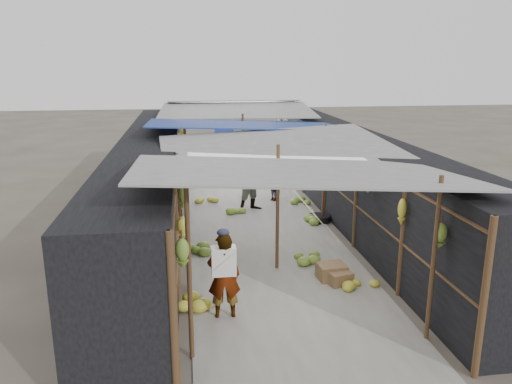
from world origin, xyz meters
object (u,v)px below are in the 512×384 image
crate_near (332,272)px  vendor_seated (273,186)px  vendor_elderly (224,276)px  black_basin (319,218)px  shopper_blue (254,180)px

crate_near → vendor_seated: size_ratio=0.56×
crate_near → vendor_elderly: size_ratio=0.36×
crate_near → vendor_seated: bearing=86.6°
vendor_seated → black_basin: bearing=-12.6°
black_basin → vendor_elderly: bearing=-121.4°
shopper_blue → vendor_elderly: bearing=-130.2°
crate_near → vendor_seated: vendor_seated is taller
black_basin → vendor_seated: bearing=112.3°
crate_near → vendor_seated: (-0.15, 5.79, 0.32)m
shopper_blue → crate_near: bearing=-107.7°
black_basin → vendor_elderly: (-2.94, -4.81, 0.66)m
black_basin → vendor_elderly: vendor_elderly is taller
black_basin → vendor_seated: (-0.89, 2.16, 0.39)m
crate_near → shopper_blue: shopper_blue is taller
vendor_elderly → vendor_seated: 7.27m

